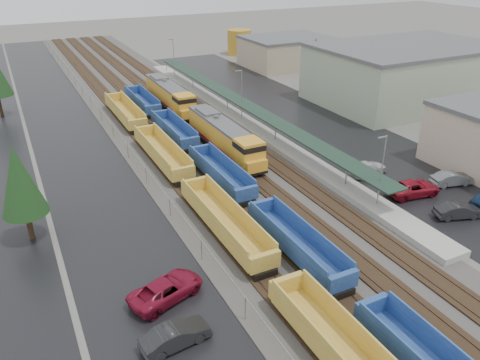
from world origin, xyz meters
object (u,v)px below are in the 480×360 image
at_px(parked_car_east_b, 413,188).
at_px(storage_tank, 239,42).
at_px(well_string_yellow, 225,222).
at_px(parked_car_east_c, 367,168).
at_px(parked_car_east_e, 452,179).
at_px(parked_car_west_c, 166,289).
at_px(locomotive_lead, 225,137).
at_px(well_string_blue, 253,204).
at_px(parked_car_west_b, 176,336).
at_px(locomotive_trail, 170,96).
at_px(parked_car_east_a, 458,211).

bearing_deg(parked_car_east_b, storage_tank, -4.02).
bearing_deg(well_string_yellow, parked_car_east_c, 11.37).
bearing_deg(parked_car_east_e, parked_car_east_c, 58.59).
distance_m(parked_car_west_c, parked_car_east_c, 29.67).
bearing_deg(locomotive_lead, parked_car_east_e, -45.99).
bearing_deg(well_string_blue, parked_car_west_b, -134.67).
bearing_deg(well_string_yellow, parked_car_east_e, -5.05).
distance_m(well_string_blue, parked_car_east_e, 23.13).
distance_m(parked_car_west_b, parked_car_west_c, 4.83).
relative_size(locomotive_lead, well_string_yellow, 0.21).
relative_size(locomotive_lead, well_string_blue, 0.21).
bearing_deg(well_string_yellow, locomotive_lead, 64.84).
distance_m(locomotive_lead, storage_tank, 64.80).
relative_size(well_string_yellow, parked_car_east_b, 15.01).
height_order(locomotive_trail, parked_car_west_b, locomotive_trail).
height_order(parked_car_west_c, parked_car_east_b, parked_car_west_c).
relative_size(parked_car_east_a, parked_car_east_c, 0.86).
bearing_deg(well_string_yellow, storage_tank, 62.43).
relative_size(parked_car_east_b, parked_car_east_e, 1.25).
height_order(locomotive_trail, well_string_blue, locomotive_trail).
relative_size(storage_tank, parked_car_east_a, 1.30).
bearing_deg(parked_car_west_b, locomotive_trail, -25.00).
height_order(storage_tank, parked_car_west_c, storage_tank).
distance_m(well_string_yellow, parked_car_east_e, 26.84).
bearing_deg(well_string_blue, locomotive_lead, 75.23).
xyz_separation_m(parked_car_east_b, parked_car_east_e, (5.63, -0.16, -0.04)).
bearing_deg(parked_car_east_a, well_string_blue, 79.80).
distance_m(well_string_yellow, parked_car_west_c, 9.91).
relative_size(locomotive_lead, parked_car_east_b, 3.19).
distance_m(parked_car_west_b, parked_car_east_b, 31.03).
bearing_deg(parked_car_east_c, storage_tank, -20.25).
bearing_deg(parked_car_east_c, parked_car_east_a, -178.65).
bearing_deg(parked_car_east_c, well_string_yellow, 95.96).
height_order(locomotive_trail, parked_car_east_c, locomotive_trail).
bearing_deg(locomotive_trail, parked_car_west_c, -109.54).
bearing_deg(storage_tank, well_string_blue, -115.65).
relative_size(locomotive_lead, parked_car_east_c, 3.51).
bearing_deg(parked_car_east_c, parked_car_east_e, -139.58).
distance_m(well_string_yellow, parked_car_west_b, 13.98).
distance_m(locomotive_trail, parked_car_east_b, 42.34).
relative_size(locomotive_trail, storage_tank, 3.15).
bearing_deg(locomotive_trail, parked_car_east_a, -73.52).
xyz_separation_m(storage_tank, parked_car_east_b, (-17.58, -76.30, -2.16)).
distance_m(parked_car_east_a, parked_car_east_e, 7.45).
distance_m(well_string_blue, parked_car_east_a, 19.96).
xyz_separation_m(well_string_yellow, well_string_blue, (4.00, 1.86, -0.04)).
relative_size(locomotive_lead, parked_car_west_c, 3.19).
xyz_separation_m(parked_car_west_c, parked_car_east_a, (29.23, -1.46, -0.06)).
xyz_separation_m(parked_car_west_c, parked_car_east_b, (28.81, 4.02, -0.00)).
bearing_deg(parked_car_east_b, parked_car_east_a, -166.67).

